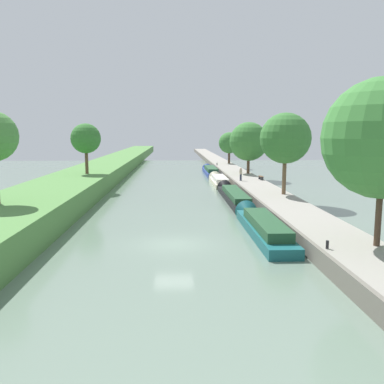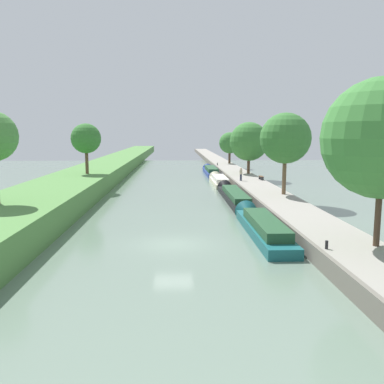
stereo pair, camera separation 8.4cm
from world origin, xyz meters
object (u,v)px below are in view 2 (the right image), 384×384
narrowboat_teal (261,225)px  mooring_bollard_far (217,164)px  person_walking (241,174)px  park_bench (261,177)px  narrowboat_blue (211,171)px  mooring_bollard_near (327,245)px  narrowboat_cream (219,180)px  narrowboat_black (233,195)px

narrowboat_teal → mooring_bollard_far: size_ratio=28.76×
person_walking → park_bench: (2.83, 1.00, -0.53)m
narrowboat_teal → narrowboat_blue: (0.04, 42.18, -0.00)m
person_walking → mooring_bollard_near: 30.96m
narrowboat_blue → narrowboat_cream: bearing=-90.1°
narrowboat_teal → mooring_bollard_near: mooring_bollard_near is taller
narrowboat_black → narrowboat_blue: 27.58m
narrowboat_cream → park_bench: (5.10, -4.08, 0.88)m
narrowboat_cream → narrowboat_blue: narrowboat_blue is taller
mooring_bollard_far → narrowboat_black: bearing=-93.0°
narrowboat_black → mooring_bollard_near: size_ratio=35.00×
narrowboat_teal → narrowboat_black: narrowboat_teal is taller
narrowboat_black → narrowboat_teal: bearing=-90.3°
mooring_bollard_far → person_walking: bearing=-89.0°
person_walking → narrowboat_teal: bearing=-95.6°
narrowboat_black → person_walking: 9.11m
narrowboat_teal → mooring_bollard_near: bearing=-76.2°
narrowboat_blue → mooring_bollard_far: size_ratio=31.49×
narrowboat_black → park_bench: size_ratio=10.50×
person_walking → mooring_bollard_near: bearing=-90.8°
narrowboat_teal → narrowboat_black: size_ratio=0.82×
mooring_bollard_near → mooring_bollard_far: 56.02m
narrowboat_black → mooring_bollard_far: bearing=87.0°
narrowboat_black → mooring_bollard_near: mooring_bollard_near is taller
narrowboat_blue → park_bench: 18.58m
narrowboat_black → person_walking: bearing=75.8°
mooring_bollard_near → park_bench: (3.26, 31.95, 0.12)m
narrowboat_blue → mooring_bollard_far: mooring_bollard_far is taller
mooring_bollard_far → park_bench: park_bench is taller
park_bench → mooring_bollard_far: bearing=97.7°
narrowboat_teal → mooring_bollard_near: (1.87, -7.62, 0.68)m
narrowboat_black → mooring_bollard_near: bearing=-85.4°
narrowboat_blue → person_walking: bearing=-83.2°
narrowboat_teal → park_bench: size_ratio=8.63×
narrowboat_cream → person_walking: bearing=-65.9°
mooring_bollard_far → narrowboat_teal: bearing=-92.2°
park_bench → narrowboat_teal: bearing=-101.9°
person_walking → park_bench: 3.05m
narrowboat_black → narrowboat_cream: size_ratio=1.34×
person_walking → narrowboat_blue: bearing=96.8°
narrowboat_cream → mooring_bollard_near: 36.09m
narrowboat_cream → park_bench: park_bench is taller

